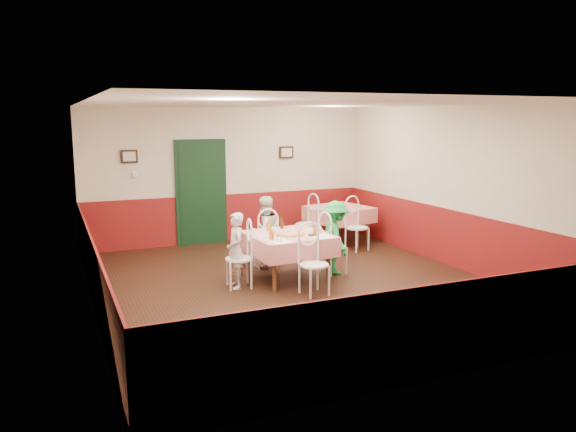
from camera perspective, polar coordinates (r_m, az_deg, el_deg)
name	(u,v)px	position (r m, az deg, el deg)	size (l,w,h in m)	color
floor	(296,285)	(8.86, 0.83, -7.03)	(7.00, 7.00, 0.00)	black
ceiling	(297,103)	(8.47, 0.88, 11.38)	(7.00, 7.00, 0.00)	white
back_wall	(228,175)	(11.82, -6.09, 4.14)	(6.00, 0.10, 2.80)	beige
front_wall	(445,244)	(5.59, 15.62, -2.72)	(6.00, 0.10, 2.80)	beige
left_wall	(89,209)	(7.84, -19.60, 0.65)	(0.10, 7.00, 2.80)	beige
right_wall	(454,187)	(10.14, 16.55, 2.82)	(0.10, 7.00, 2.80)	beige
wainscot_back	(229,218)	(11.93, -5.99, -0.17)	(6.00, 0.03, 1.00)	maroon
wainscot_front	(439,332)	(5.86, 15.10, -11.30)	(6.00, 0.03, 1.00)	maroon
wainscot_left	(94,275)	(8.03, -19.12, -5.69)	(0.03, 7.00, 1.00)	maroon
wainscot_right	(451,238)	(10.28, 16.23, -2.17)	(0.03, 7.00, 1.00)	maroon
door	(201,194)	(11.65, -8.80, 2.26)	(0.96, 0.06, 2.10)	black
picture_left	(129,156)	(11.31, -15.83, 5.84)	(0.32, 0.03, 0.26)	black
picture_right	(286,152)	(12.18, -0.16, 6.49)	(0.32, 0.03, 0.26)	black
thermostat	(135,174)	(11.35, -15.25, 4.11)	(0.10, 0.03, 0.10)	white
main_table	(288,257)	(9.04, 0.00, -4.22)	(1.22, 1.22, 0.77)	red
second_table	(339,225)	(11.78, 5.21, -0.91)	(1.12, 1.12, 0.77)	red
chair_left	(239,259)	(8.68, -5.01, -4.35)	(0.42, 0.42, 0.90)	white
chair_right	(333,247)	(9.43, 4.61, -3.18)	(0.42, 0.42, 0.90)	white
chair_far	(266,242)	(9.77, -2.28, -2.70)	(0.42, 0.42, 0.90)	white
chair_near	(314,265)	(8.30, 2.69, -4.99)	(0.42, 0.42, 0.90)	white
chair_second_a	(307,224)	(11.43, 1.91, -0.82)	(0.42, 0.42, 0.90)	white
chair_second_b	(357,228)	(11.13, 7.05, -1.20)	(0.42, 0.42, 0.90)	white
pizza	(290,234)	(8.90, 0.23, -1.81)	(0.43, 0.43, 0.03)	#B74723
plate_left	(264,236)	(8.74, -2.41, -2.08)	(0.25, 0.25, 0.01)	white
plate_right	(312,231)	(9.17, 2.45, -1.50)	(0.25, 0.25, 0.01)	white
plate_far	(277,229)	(9.34, -1.11, -1.29)	(0.25, 0.25, 0.01)	white
glass_a	(272,235)	(8.52, -1.68, -1.97)	(0.08, 0.08, 0.14)	#BF7219
glass_b	(315,231)	(8.90, 2.75, -1.50)	(0.07, 0.07, 0.13)	#BF7219
glass_c	(269,226)	(9.22, -1.94, -1.07)	(0.07, 0.07, 0.13)	#BF7219
beer_bottle	(282,222)	(9.30, -0.64, -0.65)	(0.06, 0.06, 0.23)	#381C0A
shaker_a	(278,239)	(8.40, -1.06, -2.32)	(0.04, 0.04, 0.09)	silver
shaker_b	(281,238)	(8.42, -0.68, -2.28)	(0.04, 0.04, 0.09)	silver
shaker_c	(273,238)	(8.47, -1.55, -2.21)	(0.04, 0.04, 0.09)	#B23319
menu_left	(279,241)	(8.44, -0.93, -2.55)	(0.30, 0.40, 0.00)	white
menu_right	(321,236)	(8.80, 3.42, -2.05)	(0.30, 0.40, 0.00)	white
wallet	(312,235)	(8.83, 2.50, -1.93)	(0.11, 0.09, 0.02)	black
diner_left	(236,251)	(8.63, -5.33, -3.51)	(0.43, 0.28, 1.17)	gray
diner_far	(264,232)	(9.78, -2.41, -1.63)	(0.61, 0.47, 1.25)	gray
diner_right	(336,237)	(9.42, 4.88, -2.18)	(0.79, 0.46, 1.23)	gray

